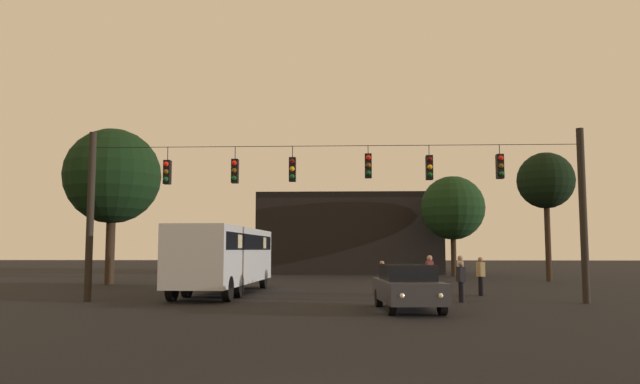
{
  "coord_description": "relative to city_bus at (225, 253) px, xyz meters",
  "views": [
    {
      "loc": [
        0.52,
        -8.19,
        2.02
      ],
      "look_at": [
        -0.59,
        17.82,
        4.5
      ],
      "focal_mm": 33.99,
      "sensor_mm": 36.0,
      "label": 1
    }
  ],
  "objects": [
    {
      "name": "pedestrian_far_side",
      "position": [
        7.16,
        -0.85,
        -1.01
      ],
      "size": [
        0.3,
        0.4,
        1.53
      ],
      "color": "black",
      "rests_on": "ground"
    },
    {
      "name": "pedestrian_crossing_center",
      "position": [
        10.0,
        -4.16,
        -0.98
      ],
      "size": [
        0.33,
        0.41,
        1.58
      ],
      "color": "black",
      "rests_on": "ground"
    },
    {
      "name": "corner_building",
      "position": [
        5.88,
        26.39,
        1.54
      ],
      "size": [
        15.52,
        9.19,
        6.81
      ],
      "color": "black",
      "rests_on": "ground"
    },
    {
      "name": "pedestrian_crossing_left",
      "position": [
        9.08,
        -2.1,
        -0.86
      ],
      "size": [
        0.3,
        0.4,
        1.76
      ],
      "color": "black",
      "rests_on": "ground"
    },
    {
      "name": "pedestrian_near_bus",
      "position": [
        10.59,
        -0.89,
        -0.86
      ],
      "size": [
        0.26,
        0.37,
        1.76
      ],
      "color": "black",
      "rests_on": "ground"
    },
    {
      "name": "ground_plane",
      "position": [
        5.05,
        4.83,
        -1.87
      ],
      "size": [
        168.0,
        168.0,
        0.0
      ],
      "primitive_type": "plane",
      "color": "black",
      "rests_on": "ground"
    },
    {
      "name": "city_bus",
      "position": [
        0.0,
        0.0,
        0.0
      ],
      "size": [
        2.92,
        11.08,
        3.0
      ],
      "color": "#B7BCC6",
      "rests_on": "ground"
    },
    {
      "name": "pedestrian_crossing_right",
      "position": [
        11.5,
        -0.72,
        -0.9
      ],
      "size": [
        0.35,
        0.42,
        1.7
      ],
      "color": "black",
      "rests_on": "ground"
    },
    {
      "name": "tree_right_far",
      "position": [
        13.79,
        18.92,
        3.34
      ],
      "size": [
        4.9,
        4.9,
        7.67
      ],
      "color": "#2D2116",
      "rests_on": "ground"
    },
    {
      "name": "car_near_right",
      "position": [
        7.62,
        -7.45,
        -1.07
      ],
      "size": [
        2.15,
        4.45,
        1.52
      ],
      "color": "#2D2D33",
      "rests_on": "ground"
    },
    {
      "name": "tree_behind_building",
      "position": [
        -8.32,
        7.36,
        4.5
      ],
      "size": [
        5.65,
        5.65,
        9.22
      ],
      "color": "#2D2116",
      "rests_on": "ground"
    },
    {
      "name": "overhead_signal_span",
      "position": [
        5.03,
        -4.37,
        2.17
      ],
      "size": [
        19.46,
        0.44,
        6.7
      ],
      "color": "black",
      "rests_on": "ground"
    },
    {
      "name": "pedestrian_trailing",
      "position": [
        9.32,
        -0.41,
        -0.86
      ],
      "size": [
        0.27,
        0.38,
        1.77
      ],
      "color": "black",
      "rests_on": "ground"
    },
    {
      "name": "tree_left_silhouette",
      "position": [
        18.55,
        11.72,
        4.57
      ],
      "size": [
        3.65,
        3.65,
        8.32
      ],
      "color": "#2D2116",
      "rests_on": "ground"
    }
  ]
}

